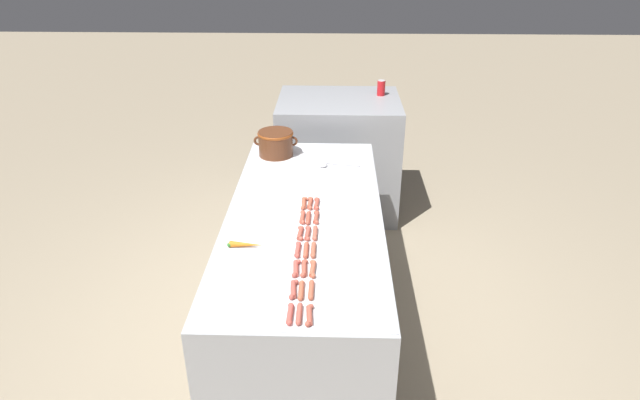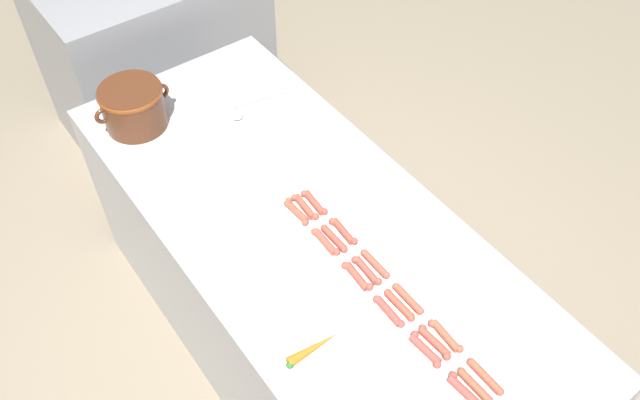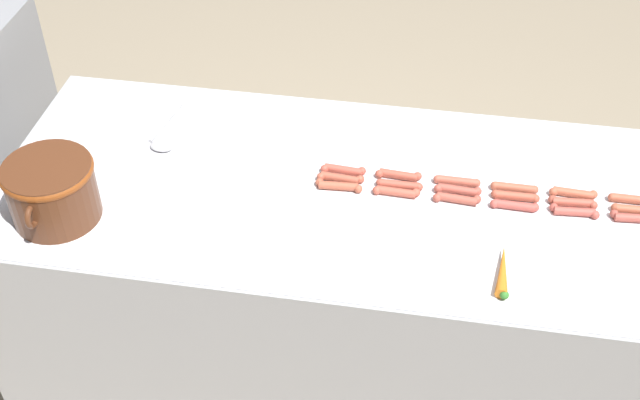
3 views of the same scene
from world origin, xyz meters
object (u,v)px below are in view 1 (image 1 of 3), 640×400
at_px(hot_dog_12, 308,218).
at_px(soda_can, 381,88).
at_px(hot_dog_14, 309,315).
at_px(hot_dog_15, 311,290).
at_px(carrot, 246,245).
at_px(hot_dog_16, 313,269).
at_px(hot_dog_1, 293,289).
at_px(hot_dog_4, 300,233).
at_px(hot_dog_19, 316,217).
at_px(hot_dog_5, 302,217).
at_px(hot_dog_10, 306,250).
at_px(hot_dog_9, 304,268).
at_px(hot_dog_11, 308,233).
at_px(hot_dog_6, 304,203).
at_px(hot_dog_18, 315,233).
at_px(serving_spoon, 330,165).
at_px(hot_dog_13, 310,203).
at_px(hot_dog_8, 301,290).
at_px(hot_dog_17, 313,250).
at_px(bean_pot, 276,142).
at_px(back_cabinet, 338,155).
at_px(hot_dog_7, 299,314).
at_px(hot_dog_0, 290,314).
at_px(hot_dog_3, 298,250).
at_px(hot_dog_2, 296,268).

distance_m(hot_dog_12, soda_can, 1.95).
height_order(hot_dog_14, hot_dog_15, same).
bearing_deg(soda_can, carrot, -110.43).
bearing_deg(hot_dog_16, hot_dog_1, -116.23).
xyz_separation_m(hot_dog_4, hot_dog_19, (0.08, 0.17, 0.00)).
relative_size(hot_dog_5, hot_dog_15, 1.00).
bearing_deg(hot_dog_16, hot_dog_10, 103.95).
bearing_deg(hot_dog_19, hot_dog_14, -89.96).
height_order(hot_dog_9, hot_dog_11, same).
relative_size(hot_dog_1, hot_dog_6, 1.00).
xyz_separation_m(hot_dog_9, hot_dog_18, (0.04, 0.31, 0.00)).
relative_size(hot_dog_9, hot_dog_16, 1.00).
relative_size(hot_dog_4, serving_spoon, 0.49).
distance_m(hot_dog_13, hot_dog_18, 0.33).
distance_m(hot_dog_16, serving_spoon, 1.19).
bearing_deg(hot_dog_8, hot_dog_13, 89.86).
relative_size(hot_dog_10, hot_dog_19, 1.00).
distance_m(hot_dog_10, hot_dog_17, 0.04).
bearing_deg(hot_dog_12, bean_pot, 106.33).
height_order(hot_dog_14, hot_dog_18, same).
bearing_deg(back_cabinet, serving_spoon, -93.32).
bearing_deg(hot_dog_8, hot_dog_4, 94.02).
bearing_deg(bean_pot, back_cabinet, 63.45).
xyz_separation_m(hot_dog_10, hot_dog_11, (0.00, 0.16, 0.00)).
bearing_deg(hot_dog_17, hot_dog_7, -94.64).
xyz_separation_m(hot_dog_6, hot_dog_19, (0.08, -0.16, 0.00)).
height_order(hot_dog_12, carrot, carrot).
bearing_deg(hot_dog_4, hot_dog_11, -0.87).
distance_m(hot_dog_18, soda_can, 2.10).
bearing_deg(hot_dog_11, soda_can, 76.00).
bearing_deg(hot_dog_17, hot_dog_12, 97.20).
height_order(hot_dog_0, serving_spoon, hot_dog_0).
distance_m(hot_dog_6, hot_dog_13, 0.03).
xyz_separation_m(back_cabinet, bean_pot, (-0.43, -0.86, 0.45)).
xyz_separation_m(hot_dog_0, hot_dog_11, (0.04, 0.63, 0.00)).
xyz_separation_m(back_cabinet, hot_dog_19, (-0.13, -1.74, 0.37)).
distance_m(back_cabinet, hot_dog_15, 2.41).
distance_m(hot_dog_5, hot_dog_9, 0.48).
height_order(hot_dog_9, serving_spoon, hot_dog_9).
height_order(hot_dog_19, carrot, carrot).
xyz_separation_m(hot_dog_11, hot_dog_15, (0.04, -0.47, 0.00)).
bearing_deg(hot_dog_3, hot_dog_6, 89.67).
bearing_deg(hot_dog_11, hot_dog_2, -97.08).
xyz_separation_m(hot_dog_14, carrot, (-0.33, 0.52, 0.00)).
bearing_deg(hot_dog_10, hot_dog_12, 90.70).
relative_size(hot_dog_3, hot_dog_4, 1.00).
distance_m(hot_dog_12, carrot, 0.41).
distance_m(hot_dog_8, hot_dog_13, 0.81).
bearing_deg(hot_dog_3, soda_can, 75.95).
xyz_separation_m(hot_dog_6, carrot, (-0.26, -0.45, 0.00)).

